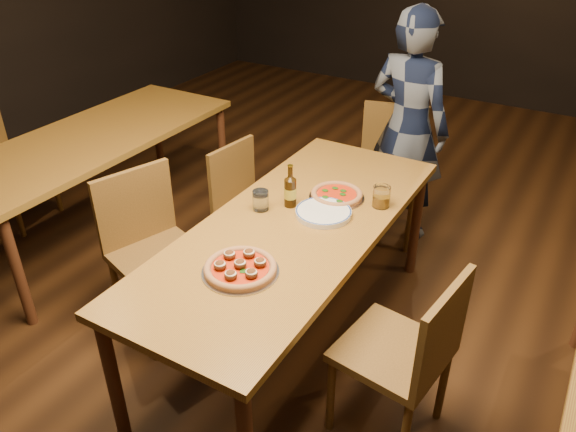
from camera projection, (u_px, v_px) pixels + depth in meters
The scene contains 15 objects.
ground at pixel (293, 339), 3.12m from camera, with size 9.00×9.00×0.00m, color black.
table_main at pixel (293, 236), 2.77m from camera, with size 0.80×2.00×0.75m.
table_left at pixel (94, 145), 3.73m from camera, with size 0.80×2.00×0.75m.
chair_main_nw at pixel (159, 257), 2.97m from camera, with size 0.44×0.44×0.95m, color brown, non-canonical shape.
chair_main_sw at pixel (255, 209), 3.50m from camera, with size 0.40×0.40×0.85m, color brown, non-canonical shape.
chair_main_e at pixel (393, 350), 2.40m from camera, with size 0.43×0.43×0.92m, color brown, non-canonical shape.
chair_end at pixel (388, 174), 3.82m from camera, with size 0.44×0.44×0.94m, color brown, non-canonical shape.
chair_nbr_left at pixel (6, 159), 3.99m from camera, with size 0.46×0.46×0.98m, color brown, non-canonical shape.
pizza_meatball at pixel (240, 268), 2.38m from camera, with size 0.33×0.33×0.06m.
pizza_margherita at pixel (337, 195), 2.95m from camera, with size 0.29×0.29×0.04m.
plate_stack at pixel (323, 213), 2.80m from camera, with size 0.28×0.28×0.03m, color white.
beer_bottle at pixel (290, 192), 2.84m from camera, with size 0.06×0.06×0.22m.
water_glass at pixel (261, 200), 2.83m from camera, with size 0.08×0.08×0.10m, color white.
amber_glass at pixel (381, 197), 2.85m from camera, with size 0.09×0.09×0.11m, color #A66A12.
diner at pixel (408, 128), 3.70m from camera, with size 0.57×0.38×1.57m, color black.
Camera 1 is at (1.16, -2.02, 2.18)m, focal length 35.00 mm.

